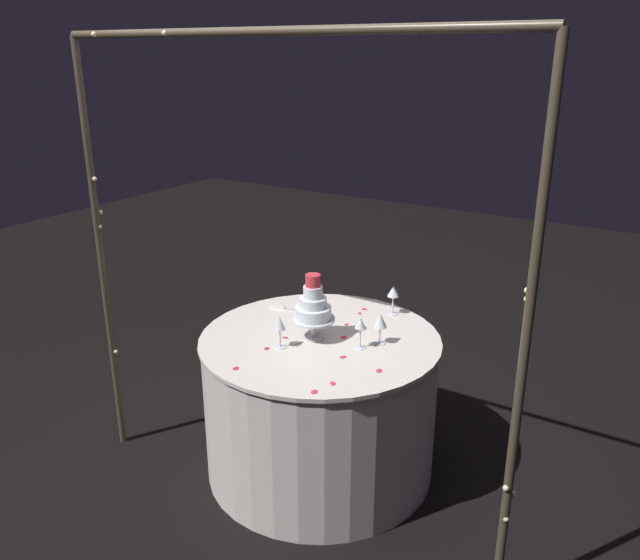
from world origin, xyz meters
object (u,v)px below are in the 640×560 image
object	(u,v)px
decorative_arch	(269,221)
cake_knife	(291,310)
wine_glass_3	(280,325)
wine_glass_1	(361,325)
wine_glass_0	(393,293)
wine_glass_2	(380,321)
tiered_cake	(313,307)
main_table	(320,404)

from	to	relation	value
decorative_arch	cake_knife	size ratio (longest dim) A/B	7.58
wine_glass_3	wine_glass_1	bearing A→B (deg)	-148.44
wine_glass_0	cake_knife	xyz separation A→B (m)	(0.50, 0.25, -0.12)
wine_glass_0	wine_glass_1	bearing A→B (deg)	96.41
wine_glass_2	tiered_cake	bearing A→B (deg)	21.39
decorative_arch	main_table	distance (m)	1.15
wine_glass_3	decorative_arch	bearing A→B (deg)	117.34
main_table	tiered_cake	world-z (taller)	tiered_cake
decorative_arch	wine_glass_1	world-z (taller)	decorative_arch
tiered_cake	wine_glass_2	xyz separation A→B (m)	(-0.31, -0.12, -0.05)
decorative_arch	wine_glass_3	bearing A→B (deg)	-62.66
wine_glass_1	decorative_arch	bearing A→B (deg)	60.99
main_table	wine_glass_3	xyz separation A→B (m)	(0.10, 0.20, 0.50)
main_table	cake_knife	distance (m)	0.54
main_table	wine_glass_2	size ratio (longest dim) A/B	7.58
main_table	cake_knife	xyz separation A→B (m)	(0.32, -0.21, 0.39)
decorative_arch	wine_glass_0	bearing A→B (deg)	-101.31
wine_glass_1	main_table	bearing A→B (deg)	1.26
decorative_arch	main_table	bearing A→B (deg)	-89.81
decorative_arch	main_table	xyz separation A→B (m)	(0.00, -0.40, -1.07)
main_table	tiered_cake	xyz separation A→B (m)	(0.02, 0.03, 0.55)
tiered_cake	wine_glass_1	bearing A→B (deg)	-173.04
wine_glass_0	wine_glass_2	distance (m)	0.39
wine_glass_3	wine_glass_2	bearing A→B (deg)	-142.91
decorative_arch	wine_glass_3	xyz separation A→B (m)	(0.11, -0.20, -0.57)
decorative_arch	wine_glass_0	xyz separation A→B (m)	(-0.17, -0.87, -0.57)
tiered_cake	wine_glass_3	distance (m)	0.20
decorative_arch	wine_glass_1	size ratio (longest dim) A/B	13.96
tiered_cake	wine_glass_0	world-z (taller)	tiered_cake
main_table	wine_glass_2	bearing A→B (deg)	-161.48
wine_glass_1	cake_knife	size ratio (longest dim) A/B	0.54
decorative_arch	wine_glass_1	bearing A→B (deg)	-119.01
wine_glass_3	cake_knife	size ratio (longest dim) A/B	0.55
wine_glass_1	wine_glass_3	size ratio (longest dim) A/B	0.99
main_table	wine_glass_0	xyz separation A→B (m)	(-0.18, -0.47, 0.51)
cake_knife	tiered_cake	bearing A→B (deg)	140.91
main_table	wine_glass_3	distance (m)	0.55
wine_glass_1	wine_glass_2	xyz separation A→B (m)	(-0.06, -0.09, -0.00)
decorative_arch	cake_knife	world-z (taller)	decorative_arch
decorative_arch	wine_glass_2	xyz separation A→B (m)	(-0.28, -0.50, -0.57)
wine_glass_0	cake_knife	size ratio (longest dim) A/B	0.56
main_table	wine_glass_1	size ratio (longest dim) A/B	7.63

